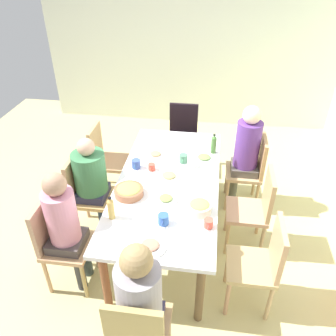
{
  "coord_description": "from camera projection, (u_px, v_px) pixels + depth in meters",
  "views": [
    {
      "loc": [
        2.64,
        0.37,
        2.67
      ],
      "look_at": [
        0.0,
        0.0,
        0.89
      ],
      "focal_mm": 36.13,
      "sensor_mm": 36.0,
      "label": 1
    }
  ],
  "objects": [
    {
      "name": "cup_5",
      "position": [
        136.0,
        164.0,
        3.46
      ],
      "size": [
        0.12,
        0.09,
        0.09
      ],
      "color": "#3C559D",
      "rests_on": "dining_table"
    },
    {
      "name": "person_1",
      "position": [
        65.0,
        224.0,
        2.83
      ],
      "size": [
        0.3,
        0.3,
        1.21
      ],
      "color": "#354242",
      "rests_on": "ground_plane"
    },
    {
      "name": "wall_left",
      "position": [
        194.0,
        46.0,
        5.38
      ],
      "size": [
        0.12,
        4.83,
        2.6
      ],
      "primitive_type": "cube",
      "color": "silver",
      "rests_on": "ground_plane"
    },
    {
      "name": "bowl_0",
      "position": [
        129.0,
        191.0,
        3.09
      ],
      "size": [
        0.27,
        0.27,
        0.09
      ],
      "color": "#9A5F3F",
      "rests_on": "dining_table"
    },
    {
      "name": "plate_2",
      "position": [
        150.0,
        246.0,
        2.57
      ],
      "size": [
        0.25,
        0.25,
        0.04
      ],
      "color": "silver",
      "rests_on": "dining_table"
    },
    {
      "name": "chair_2",
      "position": [
        255.0,
        207.0,
        3.32
      ],
      "size": [
        0.4,
        0.4,
        0.9
      ],
      "color": "tan",
      "rests_on": "ground_plane"
    },
    {
      "name": "chair_0",
      "position": [
        105.0,
        157.0,
        4.09
      ],
      "size": [
        0.4,
        0.4,
        0.9
      ],
      "color": "tan",
      "rests_on": "ground_plane"
    },
    {
      "name": "plate_3",
      "position": [
        169.0,
        176.0,
        3.33
      ],
      "size": [
        0.24,
        0.24,
        0.04
      ],
      "color": "white",
      "rests_on": "dining_table"
    },
    {
      "name": "cup_2",
      "position": [
        192.0,
        163.0,
        3.47
      ],
      "size": [
        0.12,
        0.09,
        0.1
      ],
      "color": "white",
      "rests_on": "dining_table"
    },
    {
      "name": "plate_4",
      "position": [
        204.0,
        158.0,
        3.62
      ],
      "size": [
        0.24,
        0.24,
        0.04
      ],
      "color": "silver",
      "rests_on": "dining_table"
    },
    {
      "name": "plate_1",
      "position": [
        155.0,
        155.0,
        3.67
      ],
      "size": [
        0.21,
        0.21,
        0.04
      ],
      "color": "white",
      "rests_on": "dining_table"
    },
    {
      "name": "dining_table",
      "position": [
        168.0,
        187.0,
        3.33
      ],
      "size": [
        2.07,
        0.98,
        0.74
      ],
      "color": "white",
      "rests_on": "ground_plane"
    },
    {
      "name": "plate_0",
      "position": [
        166.0,
        199.0,
        3.04
      ],
      "size": [
        0.22,
        0.22,
        0.04
      ],
      "color": "silver",
      "rests_on": "dining_table"
    },
    {
      "name": "person_4",
      "position": [
        140.0,
        299.0,
        2.21
      ],
      "size": [
        0.3,
        0.3,
        1.22
      ],
      "color": "navy",
      "rests_on": "ground_plane"
    },
    {
      "name": "cup_0",
      "position": [
        163.0,
        219.0,
        2.77
      ],
      "size": [
        0.13,
        0.09,
        0.09
      ],
      "color": "#315BA5",
      "rests_on": "dining_table"
    },
    {
      "name": "chair_7",
      "position": [
        183.0,
        134.0,
        4.58
      ],
      "size": [
        0.4,
        0.4,
        0.9
      ],
      "color": "black",
      "rests_on": "ground_plane"
    },
    {
      "name": "chair_3",
      "position": [
        262.0,
        261.0,
        2.75
      ],
      "size": [
        0.4,
        0.4,
        0.9
      ],
      "color": "tan",
      "rests_on": "ground_plane"
    },
    {
      "name": "ground_plane",
      "position": [
        168.0,
        235.0,
        3.7
      ],
      "size": [
        6.86,
        6.86,
        0.0
      ],
      "primitive_type": "plane",
      "color": "tan"
    },
    {
      "name": "bottle_0",
      "position": [
        214.0,
        144.0,
        3.68
      ],
      "size": [
        0.06,
        0.06,
        0.23
      ],
      "color": "#4A7739",
      "rests_on": "dining_table"
    },
    {
      "name": "person_6",
      "position": [
        246.0,
        150.0,
        3.77
      ],
      "size": [
        0.3,
        0.3,
        1.27
      ],
      "color": "#525543",
      "rests_on": "ground_plane"
    },
    {
      "name": "chair_6",
      "position": [
        251.0,
        168.0,
        3.89
      ],
      "size": [
        0.4,
        0.4,
        0.9
      ],
      "color": "tan",
      "rests_on": "ground_plane"
    },
    {
      "name": "chair_5",
      "position": [
        86.0,
        191.0,
        3.52
      ],
      "size": [
        0.4,
        0.4,
        0.9
      ],
      "color": "tan",
      "rests_on": "ground_plane"
    },
    {
      "name": "bowl_1",
      "position": [
        199.0,
        207.0,
        2.89
      ],
      "size": [
        0.21,
        0.21,
        0.1
      ],
      "color": "beige",
      "rests_on": "dining_table"
    },
    {
      "name": "chair_4",
      "position": [
        138.0,
        331.0,
        2.26
      ],
      "size": [
        0.4,
        0.4,
        0.9
      ],
      "color": "tan",
      "rests_on": "ground_plane"
    },
    {
      "name": "cup_4",
      "position": [
        209.0,
        224.0,
        2.74
      ],
      "size": [
        0.11,
        0.08,
        0.08
      ],
      "color": "#CE5342",
      "rests_on": "dining_table"
    },
    {
      "name": "cup_3",
      "position": [
        183.0,
        159.0,
        3.55
      ],
      "size": [
        0.12,
        0.09,
        0.09
      ],
      "color": "#4F8265",
      "rests_on": "dining_table"
    },
    {
      "name": "cup_1",
      "position": [
        152.0,
        167.0,
        3.43
      ],
      "size": [
        0.11,
        0.07,
        0.07
      ],
      "color": "#CC4B3C",
      "rests_on": "dining_table"
    },
    {
      "name": "person_5",
      "position": [
        92.0,
        178.0,
        3.41
      ],
      "size": [
        0.33,
        0.33,
        1.14
      ],
      "color": "#262F4E",
      "rests_on": "ground_plane"
    },
    {
      "name": "bottle_1",
      "position": [
        111.0,
        208.0,
        2.8
      ],
      "size": [
        0.06,
        0.06,
        0.22
      ],
      "color": "tan",
      "rests_on": "dining_table"
    },
    {
      "name": "chair_1",
      "position": [
        59.0,
        239.0,
        2.95
      ],
      "size": [
        0.4,
        0.4,
        0.9
      ],
      "color": "tan",
      "rests_on": "ground_plane"
    }
  ]
}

